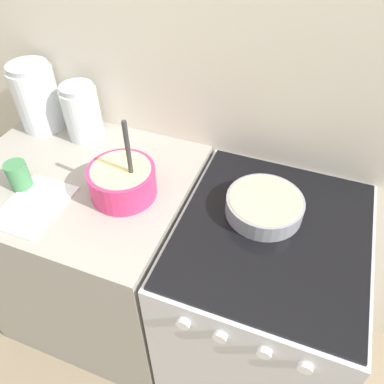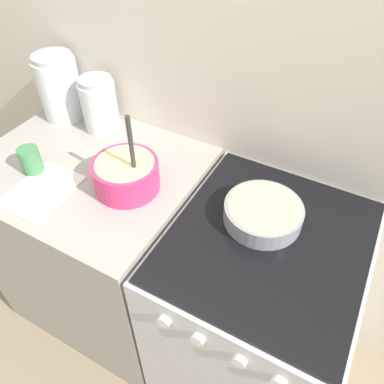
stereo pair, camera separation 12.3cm
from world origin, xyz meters
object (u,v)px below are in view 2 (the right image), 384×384
storage_jar_middle (100,108)px  tin_can (31,160)px  mixing_bowl (126,173)px  baking_pan (263,213)px  stove (252,313)px  storage_jar_left (60,91)px

storage_jar_middle → tin_can: storage_jar_middle is taller
mixing_bowl → baking_pan: bearing=9.6°
stove → tin_can: tin_can is taller
stove → baking_pan: (-0.05, 0.06, 0.50)m
mixing_bowl → storage_jar_left: mixing_bowl is taller
mixing_bowl → storage_jar_left: 0.58m
tin_can → mixing_bowl: bearing=15.3°
mixing_bowl → storage_jar_middle: bearing=140.7°
mixing_bowl → tin_can: mixing_bowl is taller
baking_pan → storage_jar_left: bearing=170.0°
storage_jar_left → storage_jar_middle: (0.21, 0.00, -0.02)m
storage_jar_left → tin_can: storage_jar_left is taller
mixing_bowl → tin_can: (-0.35, -0.10, -0.01)m
baking_pan → storage_jar_middle: bearing=167.5°
baking_pan → tin_can: (-0.83, -0.18, 0.02)m
mixing_bowl → baking_pan: (0.47, 0.08, -0.03)m
stove → storage_jar_middle: size_ratio=4.17×
storage_jar_middle → tin_can: size_ratio=2.19×
baking_pan → tin_can: tin_can is taller
mixing_bowl → storage_jar_left: size_ratio=1.11×
stove → mixing_bowl: (-0.52, -0.02, 0.53)m
baking_pan → storage_jar_middle: size_ratio=1.12×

